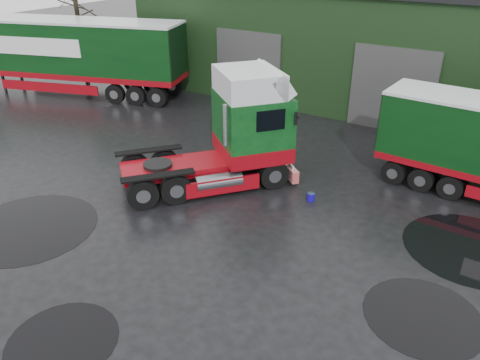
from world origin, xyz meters
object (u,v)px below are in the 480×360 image
(wash_bucket, at_px, (311,197))
(tree_left, at_px, (77,15))
(warehouse, at_px, (425,44))
(hero_tractor, at_px, (202,131))
(trailer_left, at_px, (68,57))

(wash_bucket, height_order, tree_left, tree_left)
(wash_bucket, xyz_separation_m, tree_left, (-18.70, 6.50, 4.11))
(warehouse, distance_m, hero_tractor, 16.13)
(warehouse, xyz_separation_m, hero_tractor, (-4.35, -15.50, -0.98))
(hero_tractor, height_order, tree_left, tree_left)
(hero_tractor, xyz_separation_m, wash_bucket, (4.04, 1.00, -2.04))
(warehouse, bearing_deg, wash_bucket, -91.19)
(warehouse, distance_m, wash_bucket, 14.81)
(hero_tractor, distance_m, tree_left, 16.59)
(trailer_left, relative_size, tree_left, 1.66)
(trailer_left, bearing_deg, tree_left, 8.80)
(tree_left, bearing_deg, trailer_left, -63.43)
(trailer_left, relative_size, wash_bucket, 48.69)
(warehouse, height_order, wash_bucket, warehouse)
(warehouse, relative_size, wash_bucket, 111.66)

